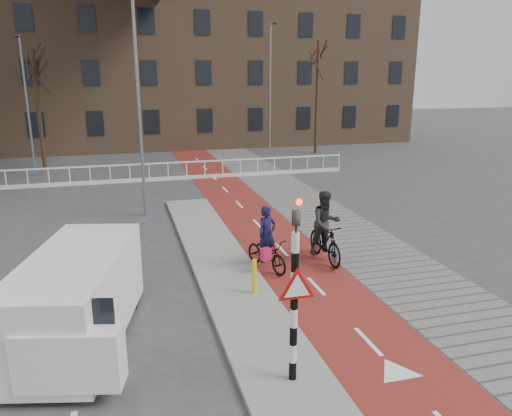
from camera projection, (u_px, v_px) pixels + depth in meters
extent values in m
plane|color=#38383A|center=(288.00, 329.00, 11.39)|extent=(120.00, 120.00, 0.00)
cube|color=maroon|center=(245.00, 210.00, 21.08)|extent=(2.50, 60.00, 0.01)
cube|color=slate|center=(307.00, 206.00, 21.79)|extent=(3.00, 60.00, 0.01)
cube|color=gray|center=(223.00, 266.00, 14.92)|extent=(1.80, 16.00, 0.12)
cylinder|color=black|center=(294.00, 309.00, 8.97)|extent=(0.14, 0.14, 2.88)
imported|color=black|center=(296.00, 210.00, 8.48)|extent=(0.13, 0.16, 0.80)
cylinder|color=#FF0C05|center=(299.00, 202.00, 8.30)|extent=(0.11, 0.02, 0.11)
cylinder|color=yellow|center=(254.00, 276.00, 12.85)|extent=(0.12, 0.12, 0.91)
imported|color=black|center=(267.00, 253.00, 14.71)|extent=(1.23, 1.95, 0.97)
imported|color=#111138|center=(267.00, 234.00, 14.55)|extent=(0.71, 0.59, 1.68)
cube|color=#C11B43|center=(266.00, 254.00, 14.13)|extent=(0.33, 0.27, 0.35)
imported|color=black|center=(325.00, 242.00, 15.29)|extent=(0.71, 2.13, 1.26)
imported|color=black|center=(326.00, 223.00, 15.13)|extent=(1.00, 0.80, 1.98)
cube|color=white|center=(77.00, 297.00, 10.60)|extent=(2.87, 4.89, 1.83)
cube|color=#1C8137|center=(31.00, 306.00, 10.39)|extent=(0.71, 2.85, 0.55)
cube|color=#1C8137|center=(122.00, 296.00, 10.86)|extent=(0.71, 2.85, 0.55)
cube|color=black|center=(67.00, 323.00, 8.69)|extent=(1.62, 0.44, 0.90)
cylinder|color=black|center=(12.00, 370.00, 9.27)|extent=(0.37, 0.68, 0.64)
cylinder|color=black|center=(96.00, 369.00, 9.31)|extent=(0.37, 0.68, 0.64)
cylinder|color=black|center=(68.00, 297.00, 12.27)|extent=(0.37, 0.68, 0.64)
cylinder|color=black|center=(132.00, 296.00, 12.32)|extent=(0.37, 0.68, 0.64)
cube|color=silver|center=(89.00, 167.00, 25.67)|extent=(28.00, 0.08, 0.08)
cube|color=silver|center=(91.00, 183.00, 25.90)|extent=(28.00, 0.10, 0.20)
cube|color=#7F6047|center=(119.00, 67.00, 38.80)|extent=(46.00, 10.00, 12.00)
cylinder|color=black|center=(39.00, 111.00, 29.27)|extent=(0.25, 0.25, 6.90)
cylinder|color=black|center=(317.00, 98.00, 34.87)|extent=(0.23, 0.23, 7.71)
cylinder|color=slate|center=(139.00, 112.00, 19.21)|extent=(0.12, 0.12, 8.38)
cylinder|color=slate|center=(28.00, 108.00, 27.02)|extent=(0.12, 0.12, 7.53)
cylinder|color=slate|center=(270.00, 94.00, 31.75)|extent=(0.12, 0.12, 8.59)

